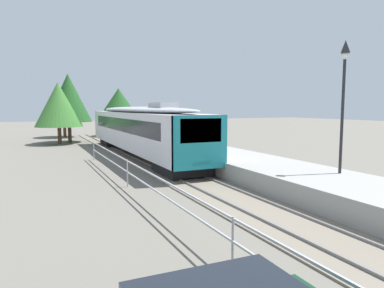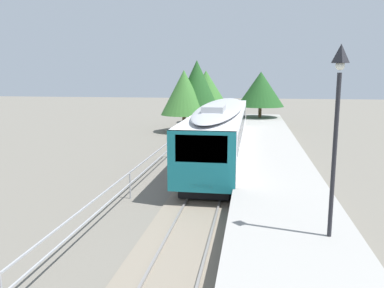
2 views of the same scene
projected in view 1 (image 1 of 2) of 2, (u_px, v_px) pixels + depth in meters
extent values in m
plane|color=#6B665B|center=(128.00, 182.00, 16.78)|extent=(160.00, 160.00, 0.00)
cube|color=slate|center=(185.00, 176.00, 18.04)|extent=(3.20, 60.00, 0.06)
cube|color=slate|center=(172.00, 176.00, 17.73)|extent=(0.08, 60.00, 0.08)
cube|color=slate|center=(197.00, 174.00, 18.34)|extent=(0.08, 60.00, 0.08)
cube|color=silver|center=(139.00, 130.00, 25.30)|extent=(2.80, 20.29, 2.55)
cube|color=#19757F|center=(200.00, 142.00, 16.26)|extent=(2.80, 0.24, 2.55)
cube|color=black|center=(201.00, 131.00, 16.13)|extent=(2.13, 0.08, 1.12)
cube|color=black|center=(139.00, 124.00, 25.26)|extent=(2.82, 17.04, 0.92)
ellipsoid|color=#A8AAAF|center=(139.00, 110.00, 25.15)|extent=(2.69, 19.48, 0.44)
cube|color=#A8AAAF|center=(163.00, 106.00, 20.55)|extent=(1.10, 2.20, 0.36)
cube|color=#EAE5C6|center=(201.00, 164.00, 16.30)|extent=(1.00, 0.10, 0.20)
cube|color=black|center=(181.00, 167.00, 18.49)|extent=(2.24, 3.20, 0.55)
cube|color=black|center=(116.00, 141.00, 32.44)|extent=(2.24, 3.20, 0.55)
cube|color=#999691|center=(238.00, 164.00, 19.37)|extent=(3.90, 60.00, 0.90)
cylinder|color=#232328|center=(342.00, 117.00, 14.02)|extent=(0.12, 0.12, 4.60)
pyramid|color=#232328|center=(345.00, 46.00, 13.73)|extent=(0.34, 0.34, 0.50)
sphere|color=silver|center=(345.00, 55.00, 13.76)|extent=(0.24, 0.24, 0.24)
cube|color=#9EA0A5|center=(233.00, 219.00, 7.52)|extent=(0.05, 36.00, 0.05)
cube|color=#9EA0A5|center=(233.00, 241.00, 7.58)|extent=(0.05, 36.00, 0.05)
cylinder|color=#9EA0A5|center=(233.00, 244.00, 7.58)|extent=(0.06, 0.06, 1.25)
cylinder|color=#9EA0A5|center=(127.00, 173.00, 15.69)|extent=(0.06, 0.06, 1.25)
cylinder|color=#9EA0A5|center=(94.00, 151.00, 23.79)|extent=(0.06, 0.06, 1.25)
cylinder|color=brown|center=(119.00, 128.00, 42.91)|extent=(0.36, 0.36, 2.12)
cone|color=#1E4C1E|center=(119.00, 104.00, 42.60)|extent=(5.17, 5.17, 3.80)
cylinder|color=brown|center=(70.00, 132.00, 35.58)|extent=(0.36, 0.36, 2.12)
cone|color=#1E4C1E|center=(68.00, 98.00, 35.21)|extent=(4.53, 4.53, 4.86)
cylinder|color=brown|center=(65.00, 128.00, 41.66)|extent=(0.36, 0.36, 2.33)
cone|color=#38702D|center=(64.00, 102.00, 41.34)|extent=(4.72, 4.72, 3.73)
cylinder|color=brown|center=(60.00, 135.00, 34.04)|extent=(0.36, 0.36, 1.71)
cone|color=#38702D|center=(58.00, 105.00, 33.72)|extent=(4.52, 4.52, 4.30)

